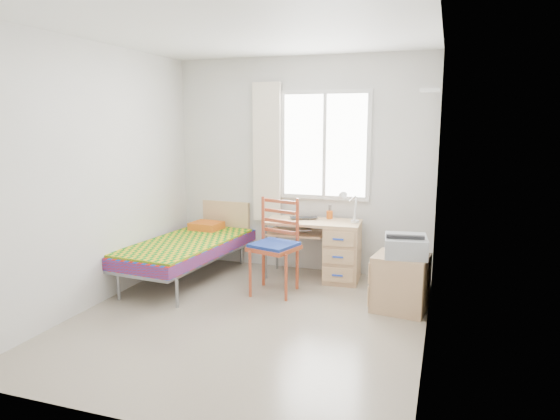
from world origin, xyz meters
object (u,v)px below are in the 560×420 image
object	(u,v)px
desk	(336,249)
cabinet	(400,283)
chair	(276,240)
printer	(406,245)
bed	(189,246)

from	to	relation	value
desk	cabinet	world-z (taller)	desk
cabinet	chair	bearing A→B (deg)	-177.50
chair	cabinet	size ratio (longest dim) A/B	1.80
printer	cabinet	bearing A→B (deg)	-161.84
printer	bed	bearing A→B (deg)	168.13
desk	printer	world-z (taller)	printer
bed	desk	world-z (taller)	bed
bed	desk	distance (m)	1.73
bed	chair	bearing A→B (deg)	-0.60
bed	cabinet	bearing A→B (deg)	-0.36
bed	chair	xyz separation A→B (m)	(1.13, -0.12, 0.18)
cabinet	bed	bearing A→B (deg)	-177.70
desk	printer	bearing A→B (deg)	-43.73
chair	printer	bearing A→B (deg)	11.47
chair	cabinet	bearing A→B (deg)	10.64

